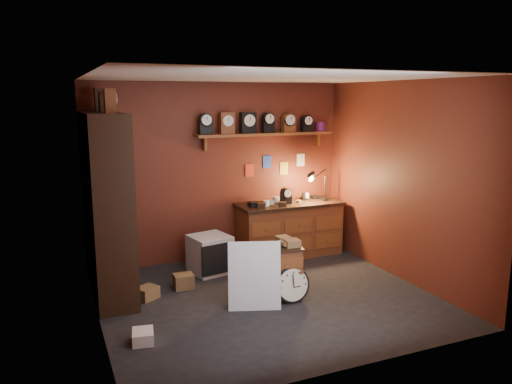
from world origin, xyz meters
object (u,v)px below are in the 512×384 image
(workbench, at_px, (289,226))
(low_cabinet, at_px, (277,268))
(big_round_clock, at_px, (292,285))
(shelving_unit, at_px, (104,197))

(workbench, relative_size, low_cabinet, 2.25)
(workbench, height_order, big_round_clock, workbench)
(low_cabinet, bearing_deg, workbench, 66.34)
(big_round_clock, bearing_deg, workbench, 64.24)
(shelving_unit, distance_m, workbench, 2.99)
(low_cabinet, bearing_deg, shelving_unit, 162.48)
(workbench, bearing_deg, shelving_unit, -170.13)
(shelving_unit, bearing_deg, big_round_clock, -30.58)
(shelving_unit, bearing_deg, low_cabinet, -26.02)
(shelving_unit, relative_size, workbench, 1.54)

